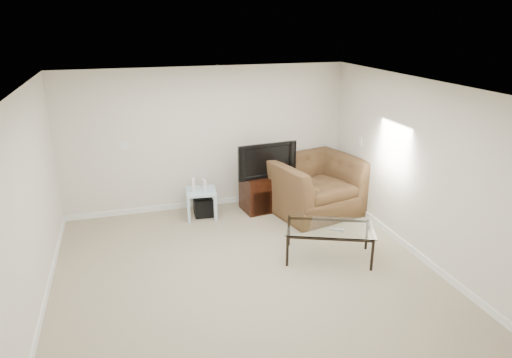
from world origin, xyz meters
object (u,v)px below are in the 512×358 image
object	(u,v)px
subwoofer	(203,206)
recliner	(315,177)
side_table	(201,203)
coffee_table	(328,242)
tv_stand	(264,192)
television	(265,159)

from	to	relation	value
subwoofer	recliner	bearing A→B (deg)	-11.03
side_table	recliner	xyz separation A→B (m)	(1.94, -0.35, 0.41)
subwoofer	recliner	size ratio (longest dim) A/B	0.21
subwoofer	coffee_table	distance (m)	2.44
side_table	coffee_table	distance (m)	2.44
subwoofer	recliner	xyz separation A→B (m)	(1.90, -0.37, 0.48)
tv_stand	side_table	world-z (taller)	tv_stand
coffee_table	recliner	bearing A→B (deg)	74.06
tv_stand	recliner	world-z (taller)	recliner
recliner	coffee_table	world-z (taller)	recliner
side_table	subwoofer	size ratio (longest dim) A/B	1.60
tv_stand	side_table	distance (m)	1.13
television	subwoofer	bearing A→B (deg)	171.27
tv_stand	television	distance (m)	0.63
side_table	recliner	distance (m)	2.01
subwoofer	tv_stand	bearing A→B (deg)	-0.85
subwoofer	coffee_table	world-z (taller)	coffee_table
side_table	subwoofer	xyz separation A→B (m)	(0.03, 0.02, -0.07)
coffee_table	side_table	bearing A→B (deg)	127.48
television	recliner	xyz separation A→B (m)	(0.80, -0.32, -0.30)
tv_stand	television	bearing A→B (deg)	-90.00
television	side_table	distance (m)	1.33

